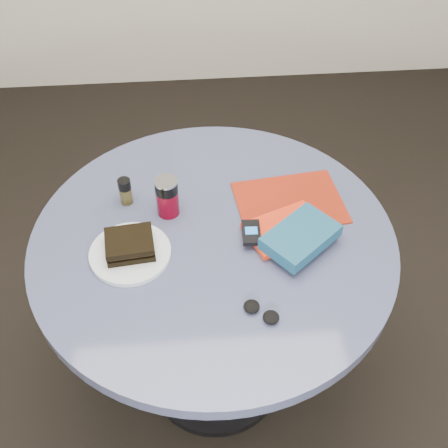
{
  "coord_description": "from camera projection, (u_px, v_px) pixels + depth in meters",
  "views": [
    {
      "loc": [
        -0.05,
        -1.03,
        1.88
      ],
      "look_at": [
        0.03,
        0.0,
        0.8
      ],
      "focal_mm": 45.0,
      "sensor_mm": 36.0,
      "label": 1
    }
  ],
  "objects": [
    {
      "name": "ground",
      "position": [
        216.0,
        374.0,
        2.07
      ],
      "size": [
        4.0,
        4.0,
        0.0
      ],
      "primitive_type": "plane",
      "color": "black",
      "rests_on": "ground"
    },
    {
      "name": "mp3_player",
      "position": [
        251.0,
        232.0,
        1.5
      ],
      "size": [
        0.05,
        0.09,
        0.02
      ],
      "color": "black",
      "rests_on": "red_book"
    },
    {
      "name": "magazine",
      "position": [
        289.0,
        202.0,
        1.62
      ],
      "size": [
        0.33,
        0.26,
        0.01
      ],
      "primitive_type": "cube",
      "rotation": [
        0.0,
        0.0,
        0.12
      ],
      "color": "maroon",
      "rests_on": "table"
    },
    {
      "name": "novel",
      "position": [
        301.0,
        237.0,
        1.47
      ],
      "size": [
        0.23,
        0.22,
        0.04
      ],
      "primitive_type": "cube",
      "rotation": [
        0.0,
        0.0,
        0.69
      ],
      "color": "navy",
      "rests_on": "red_book"
    },
    {
      "name": "plate",
      "position": [
        130.0,
        253.0,
        1.48
      ],
      "size": [
        0.28,
        0.28,
        0.01
      ],
      "primitive_type": "cylinder",
      "rotation": [
        0.0,
        0.0,
        -0.41
      ],
      "color": "silver",
      "rests_on": "table"
    },
    {
      "name": "table",
      "position": [
        214.0,
        275.0,
        1.65
      ],
      "size": [
        1.0,
        1.0,
        0.75
      ],
      "color": "black",
      "rests_on": "ground"
    },
    {
      "name": "pepper_grinder",
      "position": [
        125.0,
        191.0,
        1.59
      ],
      "size": [
        0.04,
        0.04,
        0.08
      ],
      "color": "#3F3A1B",
      "rests_on": "table"
    },
    {
      "name": "soda_can",
      "position": [
        167.0,
        197.0,
        1.55
      ],
      "size": [
        0.08,
        0.08,
        0.12
      ],
      "color": "maroon",
      "rests_on": "table"
    },
    {
      "name": "red_book",
      "position": [
        284.0,
        229.0,
        1.53
      ],
      "size": [
        0.24,
        0.2,
        0.02
      ],
      "primitive_type": "cube",
      "rotation": [
        0.0,
        0.0,
        0.38
      ],
      "color": "red",
      "rests_on": "magazine"
    },
    {
      "name": "sandwich",
      "position": [
        130.0,
        244.0,
        1.46
      ],
      "size": [
        0.13,
        0.12,
        0.04
      ],
      "color": "black",
      "rests_on": "plate"
    },
    {
      "name": "headphones",
      "position": [
        261.0,
        312.0,
        1.35
      ],
      "size": [
        0.1,
        0.09,
        0.02
      ],
      "color": "black",
      "rests_on": "table"
    }
  ]
}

